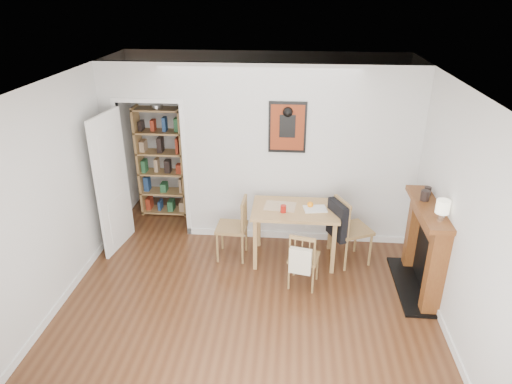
# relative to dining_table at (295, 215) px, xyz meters

# --- Properties ---
(ground) EXTENTS (5.20, 5.20, 0.00)m
(ground) POSITION_rel_dining_table_xyz_m (-0.55, -0.78, -0.70)
(ground) COLOR #53311A
(ground) RESTS_ON ground
(room_shell) EXTENTS (5.20, 5.20, 5.20)m
(room_shell) POSITION_rel_dining_table_xyz_m (-0.45, 0.56, 0.60)
(room_shell) COLOR silver
(room_shell) RESTS_ON ground
(dining_table) EXTENTS (1.16, 0.74, 0.79)m
(dining_table) POSITION_rel_dining_table_xyz_m (0.00, 0.00, 0.00)
(dining_table) COLOR #A97D4F
(dining_table) RESTS_ON ground
(chair_left) EXTENTS (0.47, 0.47, 0.91)m
(chair_left) POSITION_rel_dining_table_xyz_m (-0.87, -0.02, -0.24)
(chair_left) COLOR #9A7247
(chair_left) RESTS_ON ground
(chair_right) EXTENTS (0.69, 0.65, 0.98)m
(chair_right) POSITION_rel_dining_table_xyz_m (0.77, -0.01, -0.19)
(chair_right) COLOR #9A7247
(chair_right) RESTS_ON ground
(chair_front) EXTENTS (0.47, 0.51, 0.79)m
(chair_front) POSITION_rel_dining_table_xyz_m (0.12, -0.61, -0.29)
(chair_front) COLOR #9A7247
(chair_front) RESTS_ON ground
(bookshelf) EXTENTS (0.77, 0.31, 1.82)m
(bookshelf) POSITION_rel_dining_table_xyz_m (-2.17, 1.26, 0.20)
(bookshelf) COLOR #A97D4F
(bookshelf) RESTS_ON ground
(fireplace) EXTENTS (0.45, 1.25, 1.16)m
(fireplace) POSITION_rel_dining_table_xyz_m (1.61, -0.53, -0.08)
(fireplace) COLOR brown
(fireplace) RESTS_ON ground
(red_glass) EXTENTS (0.08, 0.08, 0.10)m
(red_glass) POSITION_rel_dining_table_xyz_m (-0.16, -0.13, 0.14)
(red_glass) COLOR maroon
(red_glass) RESTS_ON dining_table
(orange_fruit) EXTENTS (0.08, 0.08, 0.08)m
(orange_fruit) POSITION_rel_dining_table_xyz_m (0.20, 0.05, 0.14)
(orange_fruit) COLOR orange
(orange_fruit) RESTS_ON dining_table
(placemat) EXTENTS (0.45, 0.36, 0.00)m
(placemat) POSITION_rel_dining_table_xyz_m (-0.21, 0.04, 0.10)
(placemat) COLOR beige
(placemat) RESTS_ON dining_table
(notebook) EXTENTS (0.33, 0.27, 0.01)m
(notebook) POSITION_rel_dining_table_xyz_m (0.27, -0.01, 0.10)
(notebook) COLOR silver
(notebook) RESTS_ON dining_table
(mantel_lamp) EXTENTS (0.15, 0.15, 0.24)m
(mantel_lamp) POSITION_rel_dining_table_xyz_m (1.60, -0.89, 0.61)
(mantel_lamp) COLOR silver
(mantel_lamp) RESTS_ON fireplace
(ceramic_jar_a) EXTENTS (0.11, 0.11, 0.13)m
(ceramic_jar_a) POSITION_rel_dining_table_xyz_m (1.55, -0.39, 0.53)
(ceramic_jar_a) COLOR black
(ceramic_jar_a) RESTS_ON fireplace
(ceramic_jar_b) EXTENTS (0.08, 0.08, 0.10)m
(ceramic_jar_b) POSITION_rel_dining_table_xyz_m (1.62, -0.22, 0.52)
(ceramic_jar_b) COLOR black
(ceramic_jar_b) RESTS_ON fireplace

